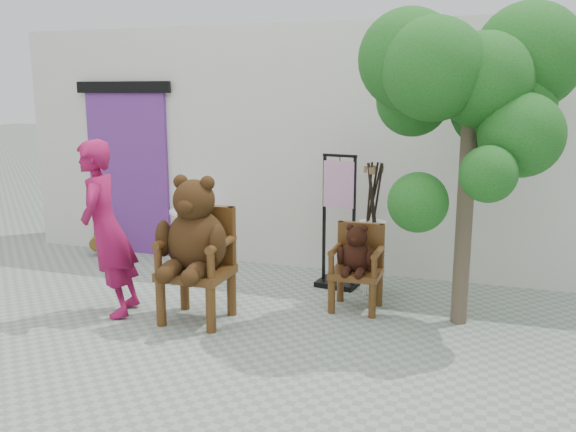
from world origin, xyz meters
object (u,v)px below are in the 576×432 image
(person, at_px, (106,229))
(stool_bucket, at_px, (372,237))
(chair_big, at_px, (196,241))
(chair_small, at_px, (357,258))
(display_stand, at_px, (338,236))
(cafe_table, at_px, (194,230))
(tree, at_px, (472,87))

(person, xyz_separation_m, stool_bucket, (2.36, 1.46, -0.23))
(chair_big, distance_m, stool_bucket, 1.98)
(chair_small, height_order, display_stand, display_stand)
(cafe_table, height_order, tree, tree)
(display_stand, height_order, tree, tree)
(person, bearing_deg, stool_bucket, 105.11)
(cafe_table, distance_m, display_stand, 2.02)
(cafe_table, bearing_deg, person, -88.63)
(chair_big, bearing_deg, person, -172.14)
(chair_big, xyz_separation_m, chair_small, (1.40, 0.81, -0.27))
(person, height_order, tree, tree)
(display_stand, bearing_deg, person, -132.49)
(chair_small, xyz_separation_m, tree, (1.02, 0.00, 1.70))
(chair_big, distance_m, chair_small, 1.64)
(cafe_table, bearing_deg, chair_small, -22.31)
(chair_big, height_order, tree, tree)
(chair_big, xyz_separation_m, person, (-0.91, -0.13, 0.07))
(chair_big, height_order, stool_bucket, stool_bucket)
(person, relative_size, tree, 0.58)
(chair_small, distance_m, stool_bucket, 0.54)
(chair_small, relative_size, stool_bucket, 0.61)
(stool_bucket, bearing_deg, cafe_table, 169.62)
(cafe_table, relative_size, display_stand, 0.47)
(chair_big, relative_size, display_stand, 0.94)
(chair_big, height_order, cafe_table, chair_big)
(person, xyz_separation_m, tree, (3.33, 0.94, 1.37))
(person, relative_size, display_stand, 1.15)
(person, relative_size, cafe_table, 2.46)
(cafe_table, relative_size, stool_bucket, 0.49)
(chair_small, distance_m, person, 2.51)
(chair_big, relative_size, tree, 0.47)
(chair_small, bearing_deg, stool_bucket, 84.36)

